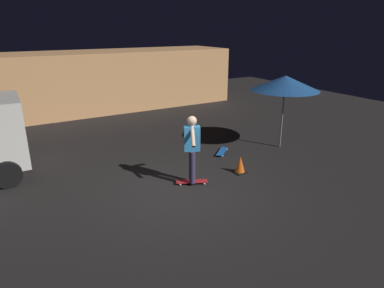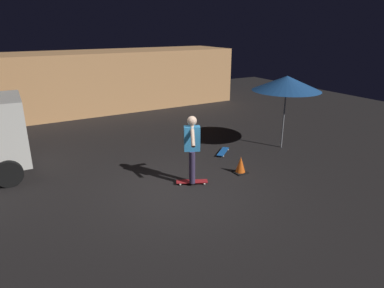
% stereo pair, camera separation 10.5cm
% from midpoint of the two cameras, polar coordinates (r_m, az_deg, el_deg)
% --- Properties ---
extents(ground_plane, '(28.00, 28.00, 0.00)m').
position_cam_midpoint_polar(ground_plane, '(8.27, -2.89, -7.70)').
color(ground_plane, black).
extents(low_building, '(12.65, 3.06, 2.64)m').
position_cam_midpoint_polar(low_building, '(16.63, -15.63, 10.16)').
color(low_building, tan).
rests_on(low_building, ground_plane).
extents(patio_umbrella, '(2.10, 2.10, 2.30)m').
position_cam_midpoint_polar(patio_umbrella, '(10.95, 15.06, 9.81)').
color(patio_umbrella, slate).
rests_on(patio_umbrella, ground_plane).
extents(skateboard_ridden, '(0.79, 0.52, 0.07)m').
position_cam_midpoint_polar(skateboard_ridden, '(8.55, -0.35, -6.31)').
color(skateboard_ridden, '#AD1E23').
rests_on(skateboard_ridden, ground_plane).
extents(skateboard_spare, '(0.72, 0.66, 0.07)m').
position_cam_midpoint_polar(skateboard_spare, '(10.57, 4.76, -1.26)').
color(skateboard_spare, '#1959B2').
rests_on(skateboard_spare, ground_plane).
extents(skater, '(0.51, 0.92, 1.67)m').
position_cam_midpoint_polar(skater, '(8.18, -0.37, -0.09)').
color(skater, '#382D4C').
rests_on(skater, skateboard_ridden).
extents(traffic_cone, '(0.34, 0.34, 0.46)m').
position_cam_midpoint_polar(traffic_cone, '(9.20, 7.73, -3.53)').
color(traffic_cone, black).
rests_on(traffic_cone, ground_plane).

